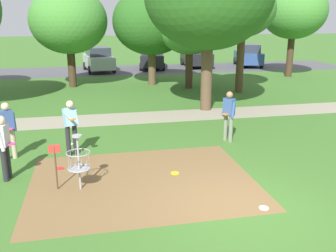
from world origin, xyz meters
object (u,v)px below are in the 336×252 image
at_px(tree_near_left, 151,22).
at_px(parked_car_rightmost, 248,55).
at_px(frisbee_near_basket, 60,168).
at_px(tree_mid_right, 190,26).
at_px(player_waiting_left, 229,113).
at_px(frisbee_far_left, 175,173).
at_px(player_waiting_right, 4,144).
at_px(frisbee_mid_grass, 264,208).
at_px(parked_car_center_left, 152,57).
at_px(tree_mid_left, 243,10).
at_px(disc_golf_basket, 76,160).
at_px(tree_far_right, 69,21).
at_px(parked_car_leftmost, 98,59).
at_px(player_throwing, 71,124).
at_px(player_foreground_watching, 8,128).
at_px(frisbee_by_tee, 70,144).
at_px(parked_car_center_right, 196,56).
at_px(tree_far_left, 294,11).

relative_size(tree_near_left, parked_car_rightmost, 1.28).
bearing_deg(frisbee_near_basket, tree_mid_right, 59.18).
height_order(player_waiting_left, frisbee_far_left, player_waiting_left).
relative_size(player_waiting_right, frisbee_near_basket, 7.81).
distance_m(frisbee_mid_grass, parked_car_center_left, 23.61).
xyz_separation_m(player_waiting_right, tree_mid_left, (10.39, 9.90, 3.46)).
relative_size(disc_golf_basket, tree_near_left, 0.24).
bearing_deg(tree_far_right, frisbee_near_basket, -89.82).
bearing_deg(frisbee_mid_grass, parked_car_leftmost, 97.13).
xyz_separation_m(player_throwing, frisbee_near_basket, (-0.32, -1.05, -0.98)).
bearing_deg(tree_far_right, parked_car_rightmost, 26.45).
xyz_separation_m(frisbee_far_left, tree_far_right, (-3.11, 14.02, 3.82)).
bearing_deg(disc_golf_basket, player_waiting_left, 29.50).
bearing_deg(tree_far_right, player_foreground_watching, -96.80).
bearing_deg(frisbee_far_left, tree_near_left, 83.01).
xyz_separation_m(player_waiting_right, parked_car_rightmost, (15.55, 20.61, -0.05)).
distance_m(player_throwing, tree_mid_right, 12.26).
bearing_deg(parked_car_leftmost, parked_car_rightmost, 3.00).
height_order(frisbee_far_left, parked_car_rightmost, parked_car_rightmost).
relative_size(frisbee_far_left, parked_car_center_left, 0.05).
relative_size(tree_mid_left, parked_car_rightmost, 1.33).
bearing_deg(player_throwing, parked_car_center_left, 73.50).
relative_size(disc_golf_basket, player_waiting_right, 0.81).
xyz_separation_m(player_foreground_watching, parked_car_center_left, (7.48, 19.19, -0.05)).
xyz_separation_m(player_waiting_left, frisbee_by_tee, (-5.24, 0.73, -0.96)).
bearing_deg(parked_car_rightmost, tree_far_right, -153.55).
distance_m(player_foreground_watching, player_throwing, 1.79).
relative_size(tree_mid_left, parked_car_center_right, 1.41).
bearing_deg(frisbee_near_basket, frisbee_by_tee, 84.72).
relative_size(disc_golf_basket, parked_car_leftmost, 0.31).
height_order(frisbee_near_basket, tree_far_right, tree_far_right).
xyz_separation_m(player_waiting_right, parked_car_center_left, (7.29, 20.73, -0.05)).
height_order(player_foreground_watching, tree_far_right, tree_far_right).
distance_m(player_foreground_watching, player_waiting_right, 1.56).
bearing_deg(player_waiting_right, player_throwing, 43.24).
bearing_deg(player_waiting_left, parked_car_center_left, 88.24).
xyz_separation_m(player_waiting_left, parked_car_leftmost, (-3.73, 18.14, -0.05)).
xyz_separation_m(frisbee_far_left, tree_mid_right, (3.62, 12.19, 3.54)).
height_order(disc_golf_basket, frisbee_by_tee, disc_golf_basket).
xyz_separation_m(frisbee_mid_grass, tree_far_left, (10.17, 17.37, 4.41)).
height_order(tree_near_left, parked_car_leftmost, tree_near_left).
bearing_deg(player_throwing, parked_car_center_right, 64.13).
distance_m(disc_golf_basket, tree_near_left, 15.13).
xyz_separation_m(player_waiting_left, player_waiting_right, (-6.71, -1.82, 0.00)).
bearing_deg(tree_near_left, player_waiting_right, -114.48).
bearing_deg(player_foreground_watching, parked_car_rightmost, 50.46).
bearing_deg(tree_far_right, parked_car_center_right, 37.61).
xyz_separation_m(player_throwing, player_waiting_right, (-1.60, -1.50, -0.02)).
bearing_deg(player_waiting_right, parked_car_center_right, 62.25).
bearing_deg(frisbee_by_tee, player_waiting_right, -119.97).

